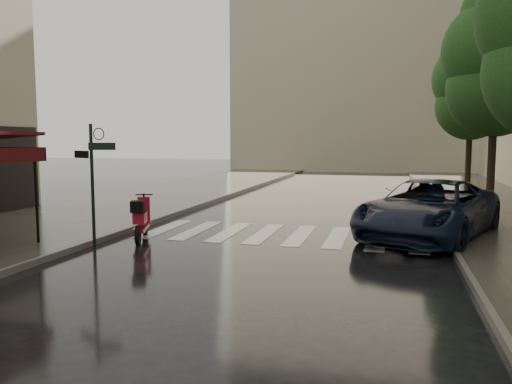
% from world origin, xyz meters
% --- Properties ---
extents(ground, '(120.00, 120.00, 0.00)m').
position_xyz_m(ground, '(0.00, 0.00, 0.00)').
color(ground, black).
rests_on(ground, ground).
extents(sidewalk_near, '(6.00, 60.00, 0.12)m').
position_xyz_m(sidewalk_near, '(-4.50, 12.00, 0.06)').
color(sidewalk_near, '#38332D').
rests_on(sidewalk_near, ground).
extents(sidewalk_far, '(5.50, 60.00, 0.12)m').
position_xyz_m(sidewalk_far, '(10.25, 12.00, 0.06)').
color(sidewalk_far, '#38332D').
rests_on(sidewalk_far, ground).
extents(curb_near, '(0.12, 60.00, 0.16)m').
position_xyz_m(curb_near, '(-1.45, 12.00, 0.07)').
color(curb_near, '#595651').
rests_on(curb_near, ground).
extents(curb_far, '(0.12, 60.00, 0.16)m').
position_xyz_m(curb_far, '(7.45, 12.00, 0.07)').
color(curb_far, '#595651').
rests_on(curb_far, ground).
extents(crosswalk, '(7.85, 3.20, 0.01)m').
position_xyz_m(crosswalk, '(2.98, 6.00, 0.01)').
color(crosswalk, silver).
rests_on(crosswalk, ground).
extents(signpost, '(1.17, 0.29, 3.10)m').
position_xyz_m(signpost, '(-1.19, 3.00, 1.83)').
color(signpost, black).
rests_on(signpost, ground).
extents(backdrop_building, '(22.00, 6.00, 20.00)m').
position_xyz_m(backdrop_building, '(3.00, 38.00, 10.00)').
color(backdrop_building, '#BDB390').
rests_on(backdrop_building, ground).
extents(tree_mid, '(3.80, 3.80, 8.34)m').
position_xyz_m(tree_mid, '(9.50, 12.00, 5.59)').
color(tree_mid, black).
rests_on(tree_mid, sidewalk_far).
extents(tree_far, '(3.80, 3.80, 8.16)m').
position_xyz_m(tree_far, '(9.70, 19.00, 5.46)').
color(tree_far, black).
rests_on(tree_far, sidewalk_far).
extents(scooter, '(0.85, 1.74, 1.19)m').
position_xyz_m(scooter, '(-0.56, 4.24, 0.55)').
color(scooter, black).
rests_on(scooter, ground).
extents(parked_car, '(4.62, 6.40, 1.62)m').
position_xyz_m(parked_car, '(7.00, 6.52, 0.81)').
color(parked_car, black).
rests_on(parked_car, ground).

